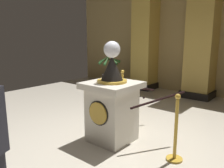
{
  "coord_description": "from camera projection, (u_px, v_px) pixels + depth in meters",
  "views": [
    {
      "loc": [
        2.31,
        -2.96,
        1.78
      ],
      "look_at": [
        -0.11,
        -0.05,
        1.0
      ],
      "focal_mm": 36.86,
      "sensor_mm": 36.0,
      "label": 1
    }
  ],
  "objects": [
    {
      "name": "back_wall",
      "position": [
        207.0,
        33.0,
        6.92
      ],
      "size": [
        10.2,
        0.16,
        3.81
      ],
      "primitive_type": "cube",
      "color": "tan",
      "rests_on": "ground_plane"
    },
    {
      "name": "stanchion_far",
      "position": [
        122.0,
        101.0,
        5.11
      ],
      "size": [
        0.24,
        0.24,
        1.08
      ],
      "color": "gold",
      "rests_on": "ground_plane"
    },
    {
      "name": "column_left",
      "position": [
        145.0,
        36.0,
        7.81
      ],
      "size": [
        0.84,
        0.84,
        3.66
      ],
      "color": "black",
      "rests_on": "ground_plane"
    },
    {
      "name": "stanchion_near",
      "position": [
        175.0,
        138.0,
        3.32
      ],
      "size": [
        0.24,
        0.24,
        1.0
      ],
      "color": "gold",
      "rests_on": "ground_plane"
    },
    {
      "name": "column_centre_rear",
      "position": [
        202.0,
        36.0,
        6.61
      ],
      "size": [
        0.91,
        0.91,
        3.66
      ],
      "color": "black",
      "rests_on": "ground_plane"
    },
    {
      "name": "ground_plane",
      "position": [
        118.0,
        140.0,
        4.03
      ],
      "size": [
        10.2,
        10.2,
        0.0
      ],
      "primitive_type": "plane",
      "color": "beige"
    },
    {
      "name": "potted_palm_left",
      "position": [
        109.0,
        78.0,
        8.09
      ],
      "size": [
        0.83,
        0.77,
        1.18
      ],
      "color": "#2D2823",
      "rests_on": "ground_plane"
    },
    {
      "name": "velvet_rope",
      "position": [
        144.0,
        93.0,
        4.13
      ],
      "size": [
        1.38,
        1.36,
        0.22
      ],
      "color": "black"
    },
    {
      "name": "pedestal_clock",
      "position": [
        112.0,
        104.0,
        3.92
      ],
      "size": [
        0.84,
        0.84,
        1.72
      ],
      "color": "silver",
      "rests_on": "ground_plane"
    }
  ]
}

